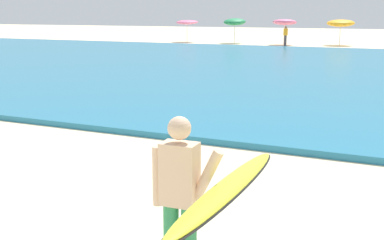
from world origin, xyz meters
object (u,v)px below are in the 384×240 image
(surfer_with_board, at_px, (203,193))
(beach_umbrella_1, at_px, (235,22))
(beachgoer_near_row_left, at_px, (286,35))
(beach_umbrella_3, at_px, (341,23))
(beach_umbrella_2, at_px, (285,22))
(beach_umbrella_0, at_px, (187,22))

(surfer_with_board, height_order, beach_umbrella_1, beach_umbrella_1)
(surfer_with_board, relative_size, beachgoer_near_row_left, 1.83)
(beach_umbrella_3, bearing_deg, surfer_with_board, -84.12)
(beach_umbrella_2, bearing_deg, beach_umbrella_1, 177.14)
(beach_umbrella_0, height_order, beach_umbrella_1, beach_umbrella_1)
(surfer_with_board, distance_m, beach_umbrella_3, 38.18)
(beach_umbrella_0, height_order, beach_umbrella_3, beach_umbrella_3)
(beach_umbrella_3, bearing_deg, beachgoer_near_row_left, -146.99)
(beachgoer_near_row_left, bearing_deg, surfer_with_board, -77.57)
(beach_umbrella_0, xyz_separation_m, beachgoer_near_row_left, (9.53, -1.70, -0.92))
(surfer_with_board, bearing_deg, beachgoer_near_row_left, 102.43)
(surfer_with_board, relative_size, beach_umbrella_2, 1.34)
(beach_umbrella_1, bearing_deg, beach_umbrella_2, -2.86)
(surfer_with_board, relative_size, beach_umbrella_0, 1.44)
(beach_umbrella_2, bearing_deg, beach_umbrella_3, 13.45)
(beach_umbrella_1, bearing_deg, beach_umbrella_3, 5.32)
(beach_umbrella_2, distance_m, beach_umbrella_3, 4.50)
(surfer_with_board, bearing_deg, beach_umbrella_3, 95.88)
(beach_umbrella_0, relative_size, beachgoer_near_row_left, 1.27)
(surfer_with_board, height_order, beach_umbrella_2, beach_umbrella_2)
(surfer_with_board, relative_size, beach_umbrella_1, 1.31)
(surfer_with_board, relative_size, beach_umbrella_3, 1.29)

